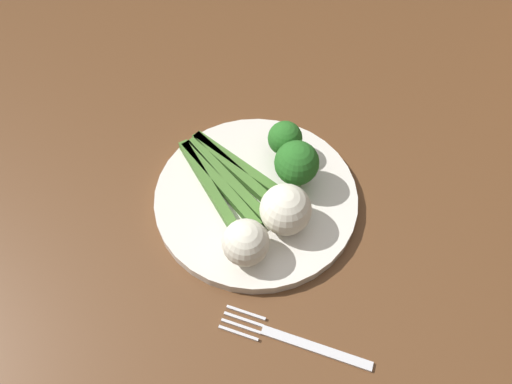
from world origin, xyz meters
The scene contains 9 objects.
ground_plane centered at (0.00, 0.00, -0.01)m, with size 6.00×6.00×0.02m, color tan.
dining_table centered at (0.00, 0.00, 0.67)m, with size 1.16×1.08×0.78m.
plate centered at (-0.03, -0.05, 0.78)m, with size 0.25×0.25×0.01m, color silver.
asparagus_bundle centered at (-0.01, -0.01, 0.80)m, with size 0.16×0.15×0.01m.
broccoli_left centered at (0.03, -0.08, 0.82)m, with size 0.04×0.04×0.05m.
broccoli_right centered at (-0.01, -0.09, 0.83)m, with size 0.05×0.05×0.07m.
cauliflower_front centered at (-0.11, -0.04, 0.82)m, with size 0.05×0.05×0.05m, color white.
cauliflower_back centered at (-0.07, -0.08, 0.82)m, with size 0.06×0.06×0.06m, color white.
fork centered at (-0.21, -0.09, 0.78)m, with size 0.07×0.16×0.00m.
Camera 1 is at (-0.38, -0.06, 1.30)m, focal length 35.03 mm.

